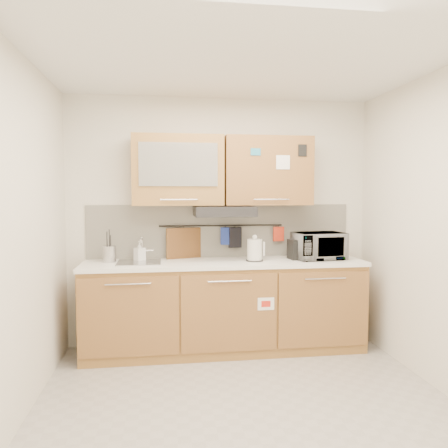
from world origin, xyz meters
name	(u,v)px	position (x,y,z in m)	size (l,w,h in m)	color
floor	(247,407)	(0.00, 0.00, 0.00)	(3.20, 3.20, 0.00)	#9E9993
ceiling	(249,52)	(0.00, 0.00, 2.60)	(3.20, 3.20, 0.00)	white
wall_back	(221,221)	(0.00, 1.50, 1.30)	(3.20, 3.20, 0.00)	silver
wall_left	(17,238)	(-1.60, 0.00, 1.30)	(3.00, 3.00, 0.00)	silver
base_cabinet	(225,311)	(0.00, 1.19, 0.41)	(2.80, 0.64, 0.88)	#AB7F3C
countertop	(225,263)	(0.00, 1.19, 0.90)	(2.82, 0.62, 0.04)	white
backsplash	(221,231)	(0.00, 1.49, 1.20)	(2.80, 0.02, 0.56)	silver
upper_cabinets	(223,171)	(0.00, 1.32, 1.83)	(1.82, 0.37, 0.70)	#AB7F3C
range_hood	(224,211)	(0.00, 1.25, 1.42)	(0.60, 0.46, 0.10)	black
sink	(139,262)	(-0.85, 1.21, 0.92)	(0.42, 0.40, 0.26)	silver
utensil_rail	(221,226)	(0.00, 1.45, 1.26)	(0.02, 0.02, 1.30)	black
utensil_crock	(109,254)	(-1.14, 1.28, 1.00)	(0.15, 0.15, 0.33)	#B2B2B6
kettle	(255,251)	(0.30, 1.16, 1.03)	(0.19, 0.17, 0.27)	silver
toaster	(302,249)	(0.81, 1.22, 1.02)	(0.29, 0.19, 0.20)	black
microwave	(319,246)	(0.98, 1.19, 1.06)	(0.50, 0.34, 0.28)	#999999
soap_bottle	(140,251)	(-0.85, 1.32, 1.02)	(0.09, 0.09, 0.20)	#999999
cutting_board	(184,250)	(-0.40, 1.44, 1.01)	(0.37, 0.03, 0.46)	brown
oven_mitt	(226,236)	(0.04, 1.44, 1.15)	(0.11, 0.03, 0.18)	#203495
dark_pouch	(235,238)	(0.14, 1.44, 1.13)	(0.14, 0.04, 0.22)	black
pot_holder	(279,234)	(0.62, 1.44, 1.16)	(0.12, 0.02, 0.15)	red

